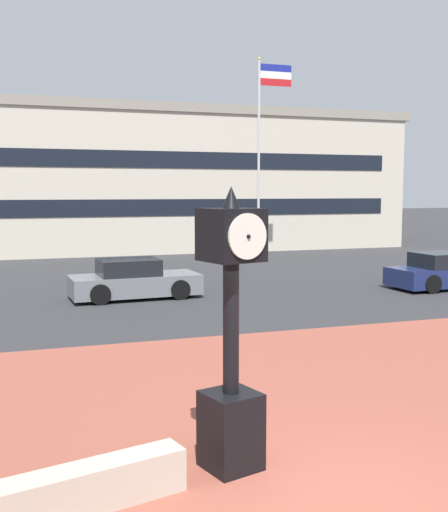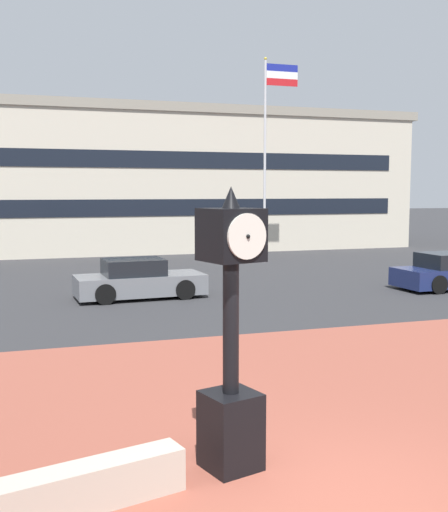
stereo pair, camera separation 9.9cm
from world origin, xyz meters
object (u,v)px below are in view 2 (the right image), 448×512
(street_clock, at_px, (231,345))
(flagpole_primary, at_px, (269,142))
(car_street_near, at_px, (138,281))
(civic_building, at_px, (142,180))

(street_clock, xyz_separation_m, flagpole_primary, (8.90, 21.01, 4.19))
(street_clock, height_order, car_street_near, street_clock)
(street_clock, height_order, civic_building, civic_building)
(car_street_near, xyz_separation_m, civic_building, (3.52, 18.23, 3.53))
(flagpole_primary, relative_size, civic_building, 0.31)
(civic_building, bearing_deg, flagpole_primary, -66.71)
(street_clock, bearing_deg, car_street_near, 69.34)
(car_street_near, distance_m, civic_building, 18.90)
(street_clock, height_order, flagpole_primary, flagpole_primary)
(car_street_near, height_order, civic_building, civic_building)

